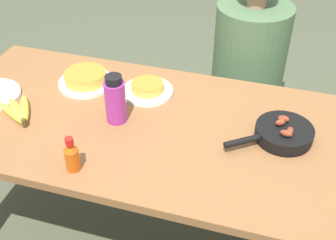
% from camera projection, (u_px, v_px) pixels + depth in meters
% --- Properties ---
extents(dining_table, '(1.89, 0.81, 0.76)m').
position_uv_depth(dining_table, '(168.00, 145.00, 1.68)').
color(dining_table, brown).
rests_on(dining_table, ground_plane).
extents(banana_bunch, '(0.19, 0.19, 0.04)m').
position_uv_depth(banana_bunch, '(19.00, 111.00, 1.67)').
color(banana_bunch, yellow).
rests_on(banana_bunch, dining_table).
extents(skillet, '(0.31, 0.26, 0.08)m').
position_uv_depth(skillet, '(283.00, 133.00, 1.55)').
color(skillet, black).
rests_on(skillet, dining_table).
extents(frittata_plate_center, '(0.22, 0.22, 0.05)m').
position_uv_depth(frittata_plate_center, '(148.00, 89.00, 1.79)').
color(frittata_plate_center, white).
rests_on(frittata_plate_center, dining_table).
extents(frittata_plate_side, '(0.24, 0.24, 0.06)m').
position_uv_depth(frittata_plate_side, '(86.00, 79.00, 1.84)').
color(frittata_plate_side, white).
rests_on(frittata_plate_side, dining_table).
extents(water_bottle, '(0.08, 0.08, 0.20)m').
position_uv_depth(water_bottle, '(115.00, 100.00, 1.60)').
color(water_bottle, '#992D89').
rests_on(water_bottle, dining_table).
extents(hot_sauce_bottle, '(0.05, 0.05, 0.13)m').
position_uv_depth(hot_sauce_bottle, '(72.00, 156.00, 1.41)').
color(hot_sauce_bottle, '#C64C0F').
rests_on(hot_sauce_bottle, dining_table).
extents(person_figure, '(0.40, 0.40, 1.24)m').
position_uv_depth(person_figure, '(245.00, 93.00, 2.25)').
color(person_figure, black).
rests_on(person_figure, ground_plane).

